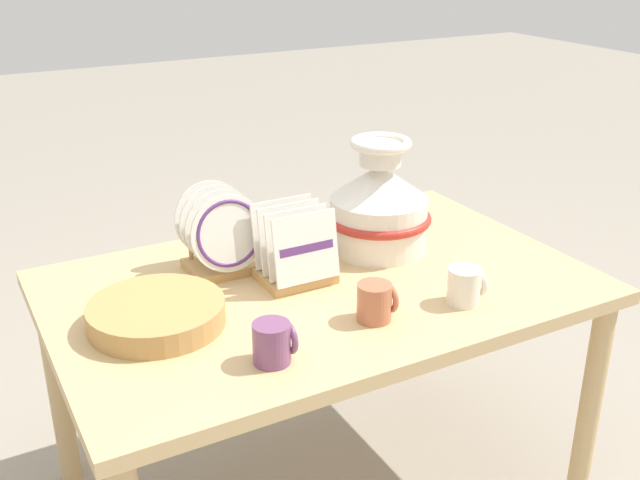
{
  "coord_description": "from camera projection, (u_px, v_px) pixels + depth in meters",
  "views": [
    {
      "loc": [
        -0.8,
        -1.46,
        1.45
      ],
      "look_at": [
        0.0,
        0.0,
        0.75
      ],
      "focal_mm": 42.0,
      "sensor_mm": 36.0,
      "label": 1
    }
  ],
  "objects": [
    {
      "name": "dish_rack_square_plates",
      "position": [
        295.0,
        254.0,
        1.83
      ],
      "size": [
        0.17,
        0.15,
        0.19
      ],
      "color": "tan",
      "rests_on": "display_table"
    },
    {
      "name": "mug_cream_glaze",
      "position": [
        465.0,
        286.0,
        1.73
      ],
      "size": [
        0.08,
        0.08,
        0.09
      ],
      "color": "silver",
      "rests_on": "display_table"
    },
    {
      "name": "wicker_charger_stack",
      "position": [
        157.0,
        314.0,
        1.64
      ],
      "size": [
        0.3,
        0.3,
        0.05
      ],
      "color": "tan",
      "rests_on": "display_table"
    },
    {
      "name": "fruit_bowl",
      "position": [
        299.0,
        237.0,
        2.02
      ],
      "size": [
        0.13,
        0.13,
        0.08
      ],
      "color": "white",
      "rests_on": "display_table"
    },
    {
      "name": "display_table",
      "position": [
        320.0,
        306.0,
        1.88
      ],
      "size": [
        1.3,
        0.84,
        0.64
      ],
      "color": "tan",
      "rests_on": "ground_plane"
    },
    {
      "name": "mug_terracotta_glaze",
      "position": [
        376.0,
        302.0,
        1.65
      ],
      "size": [
        0.08,
        0.08,
        0.09
      ],
      "color": "#B76647",
      "rests_on": "display_table"
    },
    {
      "name": "mug_plum_glaze",
      "position": [
        274.0,
        342.0,
        1.49
      ],
      "size": [
        0.08,
        0.08,
        0.09
      ],
      "color": "#7A4770",
      "rests_on": "display_table"
    },
    {
      "name": "ceramic_vase",
      "position": [
        379.0,
        205.0,
        1.99
      ],
      "size": [
        0.28,
        0.28,
        0.31
      ],
      "color": "white",
      "rests_on": "display_table"
    },
    {
      "name": "dish_rack_round_plates",
      "position": [
        222.0,
        238.0,
        1.87
      ],
      "size": [
        0.19,
        0.16,
        0.22
      ],
      "color": "tan",
      "rests_on": "display_table"
    }
  ]
}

